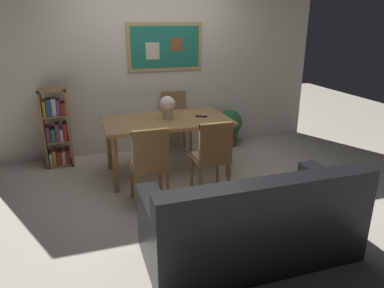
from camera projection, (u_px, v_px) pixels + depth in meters
ground_plane at (184, 187)px, 4.42m from camera, size 12.00×12.00×0.00m
wall_back_with_painting at (154, 65)px, 5.39m from camera, size 5.20×0.14×2.60m
dining_table at (167, 126)px, 4.64m from camera, size 1.60×0.90×0.74m
dining_chair_near_right at (212, 153)px, 4.05m from camera, size 0.40×0.41×0.91m
dining_chair_far_right at (175, 117)px, 5.51m from camera, size 0.40×0.41×0.91m
dining_chair_near_left at (150, 161)px, 3.83m from camera, size 0.40×0.41×0.91m
leather_couch at (252, 225)px, 3.04m from camera, size 1.80×0.84×0.84m
bookshelf at (57, 130)px, 4.95m from camera, size 0.36×0.28×1.09m
potted_ivy at (230, 126)px, 5.81m from camera, size 0.39×0.39×0.63m
flower_vase at (168, 106)px, 4.58m from camera, size 0.20×0.21×0.30m
tv_remote at (201, 116)px, 4.72m from camera, size 0.16×0.12×0.02m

